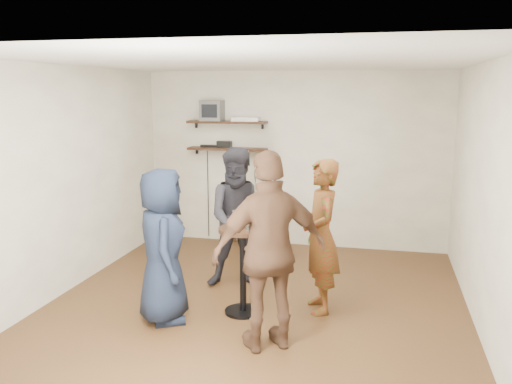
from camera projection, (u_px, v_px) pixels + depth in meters
room at (255, 189)px, 5.66m from camera, size 4.58×5.08×2.68m
shelf_upper at (227, 122)px, 8.06m from camera, size 1.20×0.25×0.04m
shelf_lower at (227, 149)px, 8.13m from camera, size 1.20×0.25×0.04m
crt_monitor at (212, 111)px, 8.08m from camera, size 0.32×0.30×0.30m
dvd_deck at (246, 119)px, 7.98m from camera, size 0.40×0.24×0.06m
radio at (224, 144)px, 8.13m from camera, size 0.22×0.10×0.10m
power_strip at (210, 146)px, 8.24m from camera, size 0.30×0.05×0.03m
side_table at (245, 212)px, 8.06m from camera, size 0.63×0.63×0.63m
vase_lilies at (245, 187)px, 7.99m from camera, size 0.19×0.19×0.90m
drinks_table at (243, 259)px, 5.62m from camera, size 0.50×0.50×0.92m
wine_glass_fl at (236, 216)px, 5.53m from camera, size 0.06×0.06×0.19m
wine_glass_fr at (248, 217)px, 5.49m from camera, size 0.06×0.06×0.19m
wine_glass_bl at (242, 213)px, 5.58m from camera, size 0.07×0.07×0.22m
wine_glass_br at (247, 214)px, 5.55m from camera, size 0.07×0.07×0.21m
person_plaid at (321, 236)px, 5.65m from camera, size 0.56×0.69×1.63m
person_dark at (240, 218)px, 6.38m from camera, size 0.96×0.84×1.67m
person_navy at (162, 246)px, 5.41m from camera, size 0.78×0.91×1.57m
person_brown at (270, 252)px, 4.80m from camera, size 1.13×0.94×1.81m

